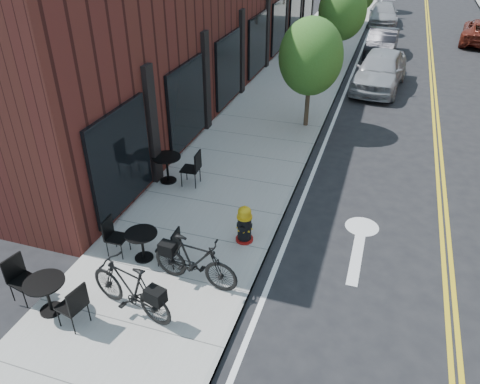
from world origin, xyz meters
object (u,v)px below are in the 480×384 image
(bistro_set_b, at_px, (47,292))
(parked_car_a, at_px, (380,70))
(fire_hydrant, at_px, (245,224))
(bistro_set_c, at_px, (167,165))
(bistro_set_a, at_px, (142,242))
(parked_car_c, at_px, (383,14))
(parked_car_b, at_px, (382,43))
(bicycle_right, at_px, (195,261))
(bicycle_left, at_px, (130,288))

(bistro_set_b, relative_size, parked_car_a, 0.38)
(fire_hydrant, xyz_separation_m, bistro_set_c, (-2.97, 2.02, 0.06))
(bistro_set_a, xyz_separation_m, parked_car_c, (3.52, 28.11, 0.08))
(fire_hydrant, xyz_separation_m, parked_car_b, (1.98, 18.18, 0.11))
(fire_hydrant, height_order, bicycle_right, bicycle_right)
(parked_car_a, bearing_deg, parked_car_b, 98.42)
(bicycle_left, distance_m, bistro_set_a, 1.64)
(fire_hydrant, height_order, bicycle_left, bicycle_left)
(parked_car_a, relative_size, parked_car_c, 1.06)
(bicycle_right, relative_size, bistro_set_c, 1.00)
(bistro_set_b, height_order, parked_car_b, parked_car_b)
(bicycle_right, height_order, parked_car_c, parked_car_c)
(bistro_set_a, relative_size, bistro_set_c, 0.87)
(fire_hydrant, xyz_separation_m, parked_car_a, (2.23, 12.70, 0.24))
(fire_hydrant, height_order, bistro_set_b, bistro_set_b)
(bicycle_right, xyz_separation_m, parked_car_a, (2.75, 14.44, 0.12))
(fire_hydrant, xyz_separation_m, parked_car_c, (1.55, 26.76, 0.08))
(parked_car_a, height_order, parked_car_c, parked_car_a)
(bicycle_left, bearing_deg, fire_hydrant, 168.34)
(parked_car_b, bearing_deg, parked_car_a, -85.00)
(parked_car_a, bearing_deg, bicycle_right, -94.93)
(fire_hydrant, distance_m, parked_car_b, 18.29)
(bistro_set_a, distance_m, parked_car_b, 19.92)
(bicycle_left, relative_size, parked_car_b, 0.48)
(bistro_set_a, bearing_deg, bistro_set_c, 104.88)
(fire_hydrant, distance_m, bistro_set_a, 2.39)
(bistro_set_a, distance_m, parked_car_c, 28.33)
(bistro_set_a, relative_size, bistro_set_b, 0.91)
(parked_car_c, bearing_deg, bistro_set_c, -104.32)
(bistro_set_a, relative_size, parked_car_a, 0.35)
(parked_car_b, bearing_deg, bicycle_left, -96.66)
(bicycle_left, relative_size, bistro_set_a, 1.19)
(parked_car_c, bearing_deg, bistro_set_a, -101.10)
(fire_hydrant, relative_size, bicycle_right, 0.50)
(bicycle_left, bearing_deg, parked_car_a, -178.91)
(bistro_set_a, height_order, bistro_set_c, bistro_set_c)
(bistro_set_b, xyz_separation_m, bistro_set_c, (-0.03, 5.39, 0.03))
(bistro_set_b, bearing_deg, bistro_set_c, 102.44)
(bicycle_right, distance_m, bistro_set_a, 1.50)
(bicycle_right, xyz_separation_m, parked_car_b, (2.51, 19.92, -0.01))
(bicycle_left, relative_size, parked_car_c, 0.44)
(bistro_set_b, height_order, parked_car_c, parked_car_c)
(bistro_set_a, height_order, parked_car_b, parked_car_b)
(parked_car_a, height_order, parked_car_b, parked_car_a)
(bicycle_left, distance_m, parked_car_c, 29.78)
(bistro_set_c, distance_m, parked_car_c, 25.15)
(bistro_set_a, bearing_deg, parked_car_a, 71.67)
(fire_hydrant, distance_m, parked_car_a, 12.90)
(fire_hydrant, bearing_deg, parked_car_a, 70.83)
(fire_hydrant, height_order, parked_car_b, parked_car_b)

